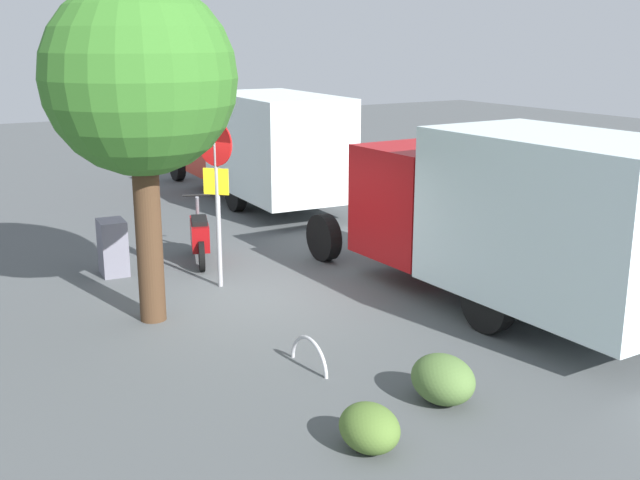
{
  "coord_description": "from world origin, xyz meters",
  "views": [
    {
      "loc": [
        -10.95,
        5.3,
        4.17
      ],
      "look_at": [
        -0.33,
        -0.98,
        0.92
      ],
      "focal_mm": 43.57,
      "sensor_mm": 36.0,
      "label": 1
    }
  ],
  "objects_px": {
    "street_tree": "(140,81)",
    "bike_rack_hoop": "(309,367)",
    "box_truck_far": "(261,142)",
    "utility_cabinet": "(113,247)",
    "box_truck_near": "(511,211)",
    "motorcycle": "(200,236)",
    "stop_sign": "(216,178)"
  },
  "relations": [
    {
      "from": "box_truck_near",
      "to": "motorcycle",
      "type": "xyz_separation_m",
      "value": [
        4.89,
        3.15,
        -1.06
      ]
    },
    {
      "from": "street_tree",
      "to": "box_truck_far",
      "type": "bearing_deg",
      "value": -37.55
    },
    {
      "from": "street_tree",
      "to": "bike_rack_hoop",
      "type": "distance_m",
      "value": 4.63
    },
    {
      "from": "stop_sign",
      "to": "bike_rack_hoop",
      "type": "height_order",
      "value": "stop_sign"
    },
    {
      "from": "motorcycle",
      "to": "bike_rack_hoop",
      "type": "relative_size",
      "value": 2.05
    },
    {
      "from": "stop_sign",
      "to": "bike_rack_hoop",
      "type": "relative_size",
      "value": 3.35
    },
    {
      "from": "street_tree",
      "to": "bike_rack_hoop",
      "type": "bearing_deg",
      "value": -157.06
    },
    {
      "from": "bike_rack_hoop",
      "to": "utility_cabinet",
      "type": "bearing_deg",
      "value": 10.58
    },
    {
      "from": "utility_cabinet",
      "to": "box_truck_far",
      "type": "bearing_deg",
      "value": -50.36
    },
    {
      "from": "box_truck_far",
      "to": "bike_rack_hoop",
      "type": "xyz_separation_m",
      "value": [
        -9.55,
        4.09,
        -1.58
      ]
    },
    {
      "from": "box_truck_near",
      "to": "motorcycle",
      "type": "distance_m",
      "value": 5.92
    },
    {
      "from": "motorcycle",
      "to": "stop_sign",
      "type": "relative_size",
      "value": 0.61
    },
    {
      "from": "box_truck_near",
      "to": "box_truck_far",
      "type": "distance_m",
      "value": 9.19
    },
    {
      "from": "motorcycle",
      "to": "street_tree",
      "type": "xyz_separation_m",
      "value": [
        -2.53,
        1.79,
        3.04
      ]
    },
    {
      "from": "street_tree",
      "to": "utility_cabinet",
      "type": "distance_m",
      "value": 4.02
    },
    {
      "from": "box_truck_far",
      "to": "stop_sign",
      "type": "relative_size",
      "value": 2.74
    },
    {
      "from": "box_truck_near",
      "to": "bike_rack_hoop",
      "type": "height_order",
      "value": "box_truck_near"
    },
    {
      "from": "utility_cabinet",
      "to": "box_truck_near",
      "type": "bearing_deg",
      "value": -136.07
    },
    {
      "from": "box_truck_near",
      "to": "stop_sign",
      "type": "height_order",
      "value": "stop_sign"
    },
    {
      "from": "box_truck_far",
      "to": "utility_cabinet",
      "type": "distance_m",
      "value": 6.69
    },
    {
      "from": "motorcycle",
      "to": "bike_rack_hoop",
      "type": "bearing_deg",
      "value": -167.57
    },
    {
      "from": "box_truck_far",
      "to": "motorcycle",
      "type": "xyz_separation_m",
      "value": [
        -4.29,
        3.45,
        -1.06
      ]
    },
    {
      "from": "bike_rack_hoop",
      "to": "motorcycle",
      "type": "bearing_deg",
      "value": -6.88
    },
    {
      "from": "box_truck_far",
      "to": "utility_cabinet",
      "type": "height_order",
      "value": "box_truck_far"
    },
    {
      "from": "box_truck_far",
      "to": "motorcycle",
      "type": "height_order",
      "value": "box_truck_far"
    },
    {
      "from": "box_truck_near",
      "to": "bike_rack_hoop",
      "type": "distance_m",
      "value": 4.12
    },
    {
      "from": "utility_cabinet",
      "to": "bike_rack_hoop",
      "type": "distance_m",
      "value": 5.46
    },
    {
      "from": "motorcycle",
      "to": "utility_cabinet",
      "type": "relative_size",
      "value": 1.74
    },
    {
      "from": "stop_sign",
      "to": "street_tree",
      "type": "relative_size",
      "value": 0.57
    },
    {
      "from": "box_truck_far",
      "to": "street_tree",
      "type": "distance_m",
      "value": 8.83
    },
    {
      "from": "street_tree",
      "to": "bike_rack_hoop",
      "type": "relative_size",
      "value": 5.86
    },
    {
      "from": "stop_sign",
      "to": "utility_cabinet",
      "type": "xyz_separation_m",
      "value": [
        1.62,
        1.36,
        -1.39
      ]
    }
  ]
}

